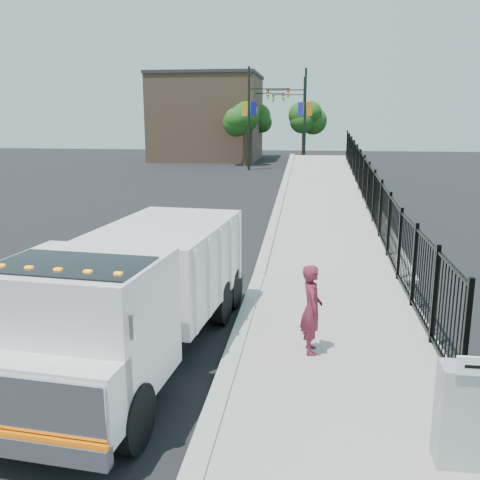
# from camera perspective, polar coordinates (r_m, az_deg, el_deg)

# --- Properties ---
(ground) EXTENTS (120.00, 120.00, 0.00)m
(ground) POSITION_cam_1_polar(r_m,az_deg,el_deg) (10.49, -0.01, -10.41)
(ground) COLOR black
(ground) RESTS_ON ground
(sidewalk) EXTENTS (3.55, 12.00, 0.12)m
(sidewalk) POSITION_cam_1_polar(r_m,az_deg,el_deg) (8.62, 11.45, -15.76)
(sidewalk) COLOR #9E998E
(sidewalk) RESTS_ON ground
(curb) EXTENTS (0.30, 12.00, 0.16)m
(curb) POSITION_cam_1_polar(r_m,az_deg,el_deg) (8.67, -1.79, -15.13)
(curb) COLOR #ADAAA3
(curb) RESTS_ON ground
(ramp) EXTENTS (3.95, 24.06, 3.19)m
(ramp) POSITION_cam_1_polar(r_m,az_deg,el_deg) (25.90, 9.33, 3.55)
(ramp) COLOR #9E998E
(ramp) RESTS_ON ground
(iron_fence) EXTENTS (0.10, 28.00, 1.80)m
(iron_fence) POSITION_cam_1_polar(r_m,az_deg,el_deg) (21.91, 13.45, 4.06)
(iron_fence) COLOR black
(iron_fence) RESTS_ON ground
(truck) EXTENTS (2.78, 6.99, 2.34)m
(truck) POSITION_cam_1_polar(r_m,az_deg,el_deg) (9.22, -11.10, -5.30)
(truck) COLOR black
(truck) RESTS_ON ground
(worker) EXTENTS (0.45, 0.62, 1.59)m
(worker) POSITION_cam_1_polar(r_m,az_deg,el_deg) (9.43, 7.65, -7.31)
(worker) COLOR maroon
(worker) RESTS_ON sidewalk
(utility_cabinet) EXTENTS (0.55, 0.40, 1.25)m
(utility_cabinet) POSITION_cam_1_polar(r_m,az_deg,el_deg) (7.11, 22.50, -16.87)
(utility_cabinet) COLOR gray
(utility_cabinet) RESTS_ON sidewalk
(arrow_sign) EXTENTS (0.35, 0.04, 0.22)m
(arrow_sign) POSITION_cam_1_polar(r_m,az_deg,el_deg) (6.59, 23.55, -12.22)
(arrow_sign) COLOR white
(arrow_sign) RESTS_ON utility_cabinet
(light_pole_0) EXTENTS (3.77, 0.22, 8.00)m
(light_pole_0) POSITION_cam_1_polar(r_m,az_deg,el_deg) (43.22, 1.37, 13.24)
(light_pole_0) COLOR black
(light_pole_0) RESTS_ON ground
(light_pole_1) EXTENTS (3.78, 0.22, 8.00)m
(light_pole_1) POSITION_cam_1_polar(r_m,az_deg,el_deg) (44.96, 6.54, 13.16)
(light_pole_1) COLOR black
(light_pole_1) RESTS_ON ground
(light_pole_2) EXTENTS (3.77, 0.22, 8.00)m
(light_pole_2) POSITION_cam_1_polar(r_m,az_deg,el_deg) (51.34, 1.47, 13.20)
(light_pole_2) COLOR black
(light_pole_2) RESTS_ON ground
(light_pole_3) EXTENTS (3.78, 0.22, 8.00)m
(light_pole_3) POSITION_cam_1_polar(r_m,az_deg,el_deg) (54.68, 6.48, 13.11)
(light_pole_3) COLOR black
(light_pole_3) RESTS_ON ground
(tree_0) EXTENTS (2.60, 2.60, 5.30)m
(tree_0) POSITION_cam_1_polar(r_m,az_deg,el_deg) (46.80, 0.54, 12.71)
(tree_0) COLOR #382314
(tree_0) RESTS_ON ground
(tree_1) EXTENTS (2.23, 2.23, 5.11)m
(tree_1) POSITION_cam_1_polar(r_m,az_deg,el_deg) (48.88, 6.88, 12.60)
(tree_1) COLOR #382314
(tree_1) RESTS_ON ground
(tree_2) EXTENTS (2.53, 2.53, 5.26)m
(tree_2) POSITION_cam_1_polar(r_m,az_deg,el_deg) (56.52, 1.99, 12.75)
(tree_2) COLOR #382314
(tree_2) RESTS_ON ground
(building) EXTENTS (10.00, 10.00, 8.00)m
(building) POSITION_cam_1_polar(r_m,az_deg,el_deg) (54.52, -3.44, 12.79)
(building) COLOR #8C664C
(building) RESTS_ON ground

